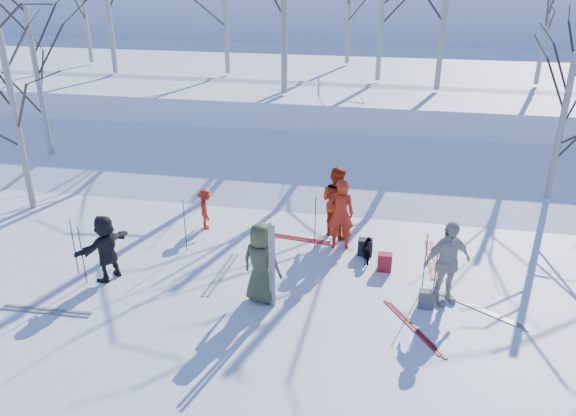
% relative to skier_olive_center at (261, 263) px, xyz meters
% --- Properties ---
extents(ground, '(120.00, 120.00, 0.00)m').
position_rel_skier_olive_center_xyz_m(ground, '(0.19, 0.30, -0.86)').
color(ground, white).
rests_on(ground, ground).
extents(snow_ramp, '(70.00, 9.49, 4.12)m').
position_rel_skier_olive_center_xyz_m(snow_ramp, '(0.19, 7.30, -0.71)').
color(snow_ramp, white).
rests_on(snow_ramp, ground).
extents(snow_plateau, '(70.00, 18.00, 2.20)m').
position_rel_skier_olive_center_xyz_m(snow_plateau, '(0.19, 17.30, 0.14)').
color(snow_plateau, white).
rests_on(snow_plateau, ground).
extents(far_hill, '(90.00, 30.00, 6.00)m').
position_rel_skier_olive_center_xyz_m(far_hill, '(0.19, 38.30, 1.14)').
color(far_hill, white).
rests_on(far_hill, ground).
extents(skier_olive_center, '(0.95, 0.75, 1.72)m').
position_rel_skier_olive_center_xyz_m(skier_olive_center, '(0.00, 0.00, 0.00)').
color(skier_olive_center, '#3C4529').
rests_on(skier_olive_center, ground).
extents(skier_red_north, '(0.70, 0.51, 1.76)m').
position_rel_skier_olive_center_xyz_m(skier_red_north, '(1.31, 2.62, 0.02)').
color(skier_red_north, red).
rests_on(skier_red_north, ground).
extents(skier_redor_behind, '(1.12, 1.07, 1.82)m').
position_rel_skier_olive_center_xyz_m(skier_redor_behind, '(1.13, 3.30, 0.05)').
color(skier_redor_behind, '#B02F0D').
rests_on(skier_redor_behind, ground).
extents(skier_red_seated, '(0.65, 0.80, 1.08)m').
position_rel_skier_olive_center_xyz_m(skier_red_seated, '(-2.22, 3.03, -0.32)').
color(skier_red_seated, red).
rests_on(skier_red_seated, ground).
extents(skier_cream_east, '(1.13, 0.90, 1.79)m').
position_rel_skier_olive_center_xyz_m(skier_cream_east, '(3.64, 0.67, 0.04)').
color(skier_cream_east, beige).
rests_on(skier_cream_east, ground).
extents(skier_grey_west, '(0.96, 1.45, 1.50)m').
position_rel_skier_olive_center_xyz_m(skier_grey_west, '(-3.48, 0.19, -0.11)').
color(skier_grey_west, black).
rests_on(skier_grey_west, ground).
extents(dog, '(0.42, 0.66, 0.51)m').
position_rel_skier_olive_center_xyz_m(dog, '(2.04, 2.03, -0.60)').
color(dog, black).
rests_on(dog, ground).
extents(upright_ski_left, '(0.09, 0.16, 1.90)m').
position_rel_skier_olive_center_xyz_m(upright_ski_left, '(0.24, -0.21, 0.09)').
color(upright_ski_left, silver).
rests_on(upright_ski_left, ground).
extents(upright_ski_right, '(0.12, 0.23, 1.89)m').
position_rel_skier_olive_center_xyz_m(upright_ski_right, '(0.31, -0.26, 0.09)').
color(upright_ski_right, silver).
rests_on(upright_ski_right, ground).
extents(ski_pair_a, '(1.92, 2.08, 0.02)m').
position_rel_skier_olive_center_xyz_m(ski_pair_a, '(4.37, 0.49, -0.85)').
color(ski_pair_a, silver).
rests_on(ski_pair_a, ground).
extents(ski_pair_b, '(1.93, 2.08, 0.02)m').
position_rel_skier_olive_center_xyz_m(ski_pair_b, '(3.06, -0.39, -0.85)').
color(ski_pair_b, '#AD181D').
rests_on(ski_pair_b, ground).
extents(ski_pair_c, '(0.41, 1.92, 0.02)m').
position_rel_skier_olive_center_xyz_m(ski_pair_c, '(-1.13, 0.81, -0.85)').
color(ski_pair_c, silver).
rests_on(ski_pair_c, ground).
extents(ski_pair_d, '(0.33, 1.91, 0.02)m').
position_rel_skier_olive_center_xyz_m(ski_pair_d, '(-4.13, -1.24, -0.85)').
color(ski_pair_d, silver).
rests_on(ski_pair_d, ground).
extents(ski_pair_e, '(0.68, 1.95, 0.02)m').
position_rel_skier_olive_center_xyz_m(ski_pair_e, '(0.14, 2.87, -0.85)').
color(ski_pair_e, '#AD181D').
rests_on(ski_pair_e, ground).
extents(ski_pair_f, '(0.36, 1.92, 0.02)m').
position_rel_skier_olive_center_xyz_m(ski_pair_f, '(3.50, 2.42, -0.85)').
color(ski_pair_f, '#AD181D').
rests_on(ski_pair_f, ground).
extents(ski_pole_a, '(0.02, 0.02, 1.34)m').
position_rel_skier_olive_center_xyz_m(ski_pole_a, '(3.44, 0.62, -0.19)').
color(ski_pole_a, black).
rests_on(ski_pole_a, ground).
extents(ski_pole_b, '(0.02, 0.02, 1.34)m').
position_rel_skier_olive_center_xyz_m(ski_pole_b, '(-2.28, 1.73, -0.19)').
color(ski_pole_b, black).
rests_on(ski_pole_b, ground).
extents(ski_pole_c, '(0.02, 0.02, 1.34)m').
position_rel_skier_olive_center_xyz_m(ski_pole_c, '(1.09, 3.05, -0.19)').
color(ski_pole_c, black).
rests_on(ski_pole_c, ground).
extents(ski_pole_d, '(0.02, 0.02, 1.34)m').
position_rel_skier_olive_center_xyz_m(ski_pole_d, '(-4.26, 0.21, -0.19)').
color(ski_pole_d, black).
rests_on(ski_pole_d, ground).
extents(ski_pole_e, '(0.02, 0.02, 1.34)m').
position_rel_skier_olive_center_xyz_m(ski_pole_e, '(3.25, 1.02, -0.19)').
color(ski_pole_e, black).
rests_on(ski_pole_e, ground).
extents(ski_pole_f, '(0.02, 0.02, 1.34)m').
position_rel_skier_olive_center_xyz_m(ski_pole_f, '(0.72, 2.46, -0.19)').
color(ski_pole_f, black).
rests_on(ski_pole_f, ground).
extents(ski_pole_g, '(0.02, 0.02, 1.34)m').
position_rel_skier_olive_center_xyz_m(ski_pole_g, '(-3.89, -0.10, -0.19)').
color(ski_pole_g, black).
rests_on(ski_pole_g, ground).
extents(backpack_red, '(0.32, 0.22, 0.42)m').
position_rel_skier_olive_center_xyz_m(backpack_red, '(2.42, 1.69, -0.65)').
color(backpack_red, maroon).
rests_on(backpack_red, ground).
extents(backpack_grey, '(0.30, 0.20, 0.38)m').
position_rel_skier_olive_center_xyz_m(backpack_grey, '(3.30, 0.36, -0.67)').
color(backpack_grey, '#52555A').
rests_on(backpack_grey, ground).
extents(backpack_dark, '(0.34, 0.24, 0.40)m').
position_rel_skier_olive_center_xyz_m(backpack_dark, '(1.94, 2.36, -0.66)').
color(backpack_dark, black).
rests_on(backpack_dark, ground).
extents(birch_plateau_a, '(4.25, 4.25, 5.21)m').
position_rel_skier_olive_center_xyz_m(birch_plateau_a, '(0.05, 16.12, 3.95)').
color(birch_plateau_a, silver).
rests_on(birch_plateau_a, snow_plateau).
extents(birch_plateau_c, '(4.23, 4.23, 5.19)m').
position_rel_skier_olive_center_xyz_m(birch_plateau_c, '(-4.49, 12.79, 3.94)').
color(birch_plateau_c, silver).
rests_on(birch_plateau_c, snow_plateau).
extents(birch_plateau_f, '(4.67, 4.67, 5.82)m').
position_rel_skier_olive_center_xyz_m(birch_plateau_f, '(1.59, 12.48, 4.25)').
color(birch_plateau_f, silver).
rests_on(birch_plateau_f, snow_plateau).
extents(birch_plateau_i, '(3.75, 3.75, 4.50)m').
position_rel_skier_olive_center_xyz_m(birch_plateau_i, '(7.43, 12.83, 3.59)').
color(birch_plateau_i, silver).
rests_on(birch_plateau_i, snow_plateau).
extents(birch_plateau_j, '(4.16, 4.16, 5.09)m').
position_rel_skier_olive_center_xyz_m(birch_plateau_j, '(-11.35, 14.20, 3.89)').
color(birch_plateau_j, silver).
rests_on(birch_plateau_j, snow_plateau).
extents(birch_edge_a, '(4.17, 4.17, 5.10)m').
position_rel_skier_olive_center_xyz_m(birch_edge_a, '(-7.48, 3.36, 1.69)').
color(birch_edge_a, silver).
rests_on(birch_edge_a, ground).
extents(birch_edge_d, '(4.27, 4.27, 5.25)m').
position_rel_skier_olive_center_xyz_m(birch_edge_d, '(-8.68, 6.29, 1.77)').
color(birch_edge_d, silver).
rests_on(birch_edge_d, ground).
extents(birch_edge_e, '(3.62, 3.62, 4.32)m').
position_rel_skier_olive_center_xyz_m(birch_edge_e, '(6.68, 5.85, 1.30)').
color(birch_edge_e, silver).
rests_on(birch_edge_e, ground).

